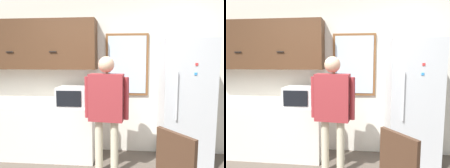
{
  "view_description": "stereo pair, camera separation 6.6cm",
  "coord_description": "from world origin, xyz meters",
  "views": [
    {
      "loc": [
        0.41,
        -1.6,
        1.6
      ],
      "look_at": [
        0.19,
        1.01,
        1.3
      ],
      "focal_mm": 32.0,
      "sensor_mm": 36.0,
      "label": 1
    },
    {
      "loc": [
        0.48,
        -1.59,
        1.6
      ],
      "look_at": [
        0.19,
        1.01,
        1.3
      ],
      "focal_mm": 32.0,
      "sensor_mm": 36.0,
      "label": 2
    }
  ],
  "objects": [
    {
      "name": "back_wall",
      "position": [
        0.0,
        1.87,
        1.35
      ],
      "size": [
        6.0,
        0.06,
        2.7
      ],
      "color": "silver",
      "rests_on": "ground_plane"
    },
    {
      "name": "counter",
      "position": [
        -1.16,
        1.55,
        0.44
      ],
      "size": [
        2.07,
        0.59,
        0.88
      ],
      "color": "silver",
      "rests_on": "ground_plane"
    },
    {
      "name": "upper_cabinets",
      "position": [
        -1.16,
        1.69,
        1.87
      ],
      "size": [
        2.07,
        0.32,
        0.82
      ],
      "color": "#51331E"
    },
    {
      "name": "microwave",
      "position": [
        -0.44,
        1.49,
        1.04
      ],
      "size": [
        0.54,
        0.4,
        0.31
      ],
      "color": "white",
      "rests_on": "counter"
    },
    {
      "name": "person",
      "position": [
        0.11,
        1.09,
        1.02
      ],
      "size": [
        0.62,
        0.26,
        1.67
      ],
      "rotation": [
        0.0,
        0.0,
        -0.1
      ],
      "color": "beige",
      "rests_on": "ground_plane"
    },
    {
      "name": "refrigerator",
      "position": [
        1.28,
        1.52,
        0.96
      ],
      "size": [
        0.72,
        0.65,
        1.92
      ],
      "color": "silver",
      "rests_on": "ground_plane"
    },
    {
      "name": "window",
      "position": [
        0.38,
        1.83,
        1.54
      ],
      "size": [
        0.72,
        0.05,
        1.05
      ],
      "color": "brown"
    }
  ]
}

